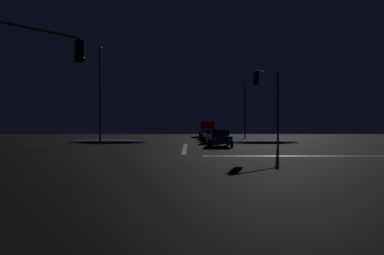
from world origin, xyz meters
name	(u,v)px	position (x,y,z in m)	size (l,w,h in m)	color
ground	(183,157)	(0.00, 0.00, -0.05)	(120.00, 120.00, 0.10)	black
stop_line_north	(185,148)	(0.00, 7.75, 0.00)	(0.35, 13.23, 0.01)	white
centre_line_ns	(186,142)	(0.00, 19.35, 0.00)	(22.00, 0.15, 0.01)	yellow
crosswalk_bar_east	(308,156)	(7.85, 0.00, 0.00)	(13.23, 0.40, 0.01)	white
snow_bank_left_curb	(108,142)	(-8.55, 15.56, 0.21)	(8.88, 1.50, 0.41)	white
snow_bank_right_curb	(264,142)	(8.55, 15.20, 0.18)	(7.78, 1.50, 0.35)	white
sedan_blue	(220,138)	(3.22, 9.94, 0.80)	(2.02, 4.33, 1.57)	navy
sedan_white	(213,136)	(3.03, 16.13, 0.80)	(2.02, 4.33, 1.57)	silver
sedan_gray	(211,135)	(3.14, 22.21, 0.80)	(2.02, 4.33, 1.57)	slate
sedan_red	(207,134)	(2.99, 27.90, 0.80)	(2.02, 4.33, 1.57)	maroon
sedan_black	(208,133)	(3.44, 34.06, 0.80)	(2.02, 4.33, 1.57)	black
box_truck	(206,127)	(3.57, 40.78, 1.71)	(2.68, 8.28, 3.08)	red
traffic_signal_sw	(18,65)	(-6.75, -6.75, 4.42)	(3.61, 3.61, 6.37)	#4C4C51
traffic_signal_ne	(269,95)	(7.16, 7.16, 4.53)	(2.72, 2.72, 6.65)	#4C4C51
streetlamp_right_far	(245,106)	(8.85, 29.35, 5.00)	(0.44, 0.44, 8.63)	#424247
streetlamp_left_near	(100,89)	(-8.85, 13.35, 5.77)	(0.44, 0.44, 10.12)	#424247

